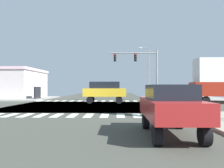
% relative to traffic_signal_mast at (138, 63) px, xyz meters
% --- Properties ---
extents(ground, '(90.00, 90.00, 0.05)m').
position_rel_traffic_signal_mast_xyz_m(ground, '(-5.69, -7.74, -4.82)').
color(ground, '#3F4139').
extents(sidewalk_corner_ne, '(12.00, 12.00, 0.14)m').
position_rel_traffic_signal_mast_xyz_m(sidewalk_corner_ne, '(7.31, 4.26, -4.72)').
color(sidewalk_corner_ne, gray).
rests_on(sidewalk_corner_ne, ground).
extents(sidewalk_corner_nw, '(12.00, 12.00, 0.14)m').
position_rel_traffic_signal_mast_xyz_m(sidewalk_corner_nw, '(-18.69, 4.26, -4.72)').
color(sidewalk_corner_nw, gray).
rests_on(sidewalk_corner_nw, ground).
extents(crosswalk_near, '(13.50, 2.00, 0.01)m').
position_rel_traffic_signal_mast_xyz_m(crosswalk_near, '(-5.94, -15.04, -4.79)').
color(crosswalk_near, white).
rests_on(crosswalk_near, ground).
extents(crosswalk_far, '(13.50, 2.00, 0.01)m').
position_rel_traffic_signal_mast_xyz_m(crosswalk_far, '(-5.94, -0.44, -4.79)').
color(crosswalk_far, white).
rests_on(crosswalk_far, ground).
extents(traffic_signal_mast, '(6.17, 0.55, 6.50)m').
position_rel_traffic_signal_mast_xyz_m(traffic_signal_mast, '(0.00, 0.00, 0.00)').
color(traffic_signal_mast, gray).
rests_on(traffic_signal_mast, ground).
extents(street_lamp, '(1.78, 0.32, 8.46)m').
position_rel_traffic_signal_mast_xyz_m(street_lamp, '(2.32, 9.32, 0.24)').
color(street_lamp, gray).
rests_on(street_lamp, ground).
extents(sedan_nearside_1, '(1.80, 4.30, 1.88)m').
position_rel_traffic_signal_mast_xyz_m(sedan_nearside_1, '(-0.69, -20.87, -3.67)').
color(sedan_nearside_1, black).
rests_on(sedan_nearside_1, ground).
extents(box_truck_farside_1, '(7.20, 2.40, 4.85)m').
position_rel_traffic_signal_mast_xyz_m(box_truck_farside_1, '(8.81, -4.24, -2.23)').
color(box_truck_farside_1, black).
rests_on(box_truck_farside_1, ground).
extents(suv_crossing_1, '(4.60, 1.96, 2.34)m').
position_rel_traffic_signal_mast_xyz_m(suv_crossing_1, '(-4.05, -4.24, -3.40)').
color(suv_crossing_1, black).
rests_on(suv_crossing_1, ground).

